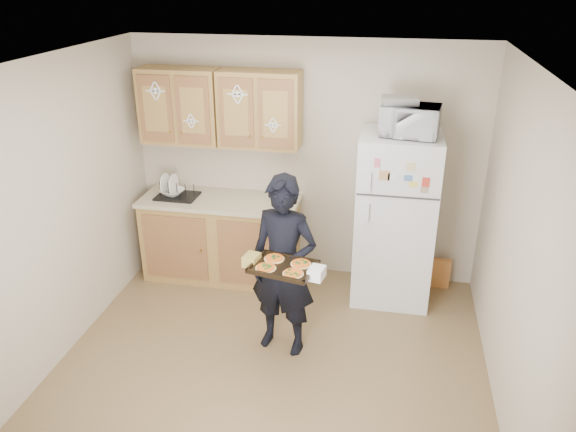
% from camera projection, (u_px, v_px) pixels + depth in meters
% --- Properties ---
extents(floor, '(3.60, 3.60, 0.00)m').
position_uv_depth(floor, '(269.00, 371.00, 4.71)').
color(floor, brown).
rests_on(floor, ground).
extents(ceiling, '(3.60, 3.60, 0.00)m').
position_uv_depth(ceiling, '(264.00, 67.00, 3.69)').
color(ceiling, beige).
rests_on(ceiling, wall_back).
extents(wall_back, '(3.60, 0.04, 2.50)m').
position_uv_depth(wall_back, '(306.00, 162.00, 5.81)').
color(wall_back, '#BDAF99').
rests_on(wall_back, floor).
extents(wall_front, '(3.60, 0.04, 2.50)m').
position_uv_depth(wall_front, '(180.00, 406.00, 2.58)').
color(wall_front, '#BDAF99').
rests_on(wall_front, floor).
extents(wall_left, '(0.04, 3.60, 2.50)m').
position_uv_depth(wall_left, '(49.00, 218.00, 4.51)').
color(wall_left, '#BDAF99').
rests_on(wall_left, floor).
extents(wall_right, '(0.04, 3.60, 2.50)m').
position_uv_depth(wall_right, '(520.00, 259.00, 3.89)').
color(wall_right, '#BDAF99').
rests_on(wall_right, floor).
extents(refrigerator, '(0.75, 0.70, 1.70)m').
position_uv_depth(refrigerator, '(395.00, 219.00, 5.48)').
color(refrigerator, silver).
rests_on(refrigerator, floor).
extents(base_cabinet, '(1.60, 0.60, 0.86)m').
position_uv_depth(base_cabinet, '(222.00, 239.00, 6.01)').
color(base_cabinet, '#936132').
rests_on(base_cabinet, floor).
extents(countertop, '(1.64, 0.64, 0.04)m').
position_uv_depth(countertop, '(220.00, 201.00, 5.82)').
color(countertop, '#C4BB96').
rests_on(countertop, base_cabinet).
extents(upper_cab_left, '(0.80, 0.33, 0.75)m').
position_uv_depth(upper_cab_left, '(181.00, 106.00, 5.63)').
color(upper_cab_left, '#936132').
rests_on(upper_cab_left, wall_back).
extents(upper_cab_right, '(0.80, 0.33, 0.75)m').
position_uv_depth(upper_cab_right, '(260.00, 109.00, 5.49)').
color(upper_cab_right, '#936132').
rests_on(upper_cab_right, wall_back).
extents(cereal_box, '(0.20, 0.07, 0.32)m').
position_uv_depth(cereal_box, '(440.00, 273.00, 5.89)').
color(cereal_box, '#EDA953').
rests_on(cereal_box, floor).
extents(person, '(0.65, 0.49, 1.60)m').
position_uv_depth(person, '(283.00, 267.00, 4.70)').
color(person, black).
rests_on(person, floor).
extents(baking_tray, '(0.55, 0.45, 0.04)m').
position_uv_depth(baking_tray, '(283.00, 268.00, 4.36)').
color(baking_tray, black).
rests_on(baking_tray, person).
extents(pizza_front_left, '(0.16, 0.16, 0.02)m').
position_uv_depth(pizza_front_left, '(266.00, 268.00, 4.33)').
color(pizza_front_left, orange).
rests_on(pizza_front_left, baking_tray).
extents(pizza_front_right, '(0.16, 0.16, 0.02)m').
position_uv_depth(pizza_front_right, '(293.00, 273.00, 4.25)').
color(pizza_front_right, orange).
rests_on(pizza_front_right, baking_tray).
extents(pizza_back_left, '(0.16, 0.16, 0.02)m').
position_uv_depth(pizza_back_left, '(274.00, 258.00, 4.46)').
color(pizza_back_left, orange).
rests_on(pizza_back_left, baking_tray).
extents(pizza_back_right, '(0.16, 0.16, 0.02)m').
position_uv_depth(pizza_back_right, '(301.00, 264.00, 4.38)').
color(pizza_back_right, orange).
rests_on(pizza_back_right, baking_tray).
extents(microwave, '(0.55, 0.41, 0.28)m').
position_uv_depth(microwave, '(410.00, 121.00, 5.02)').
color(microwave, silver).
rests_on(microwave, refrigerator).
extents(foil_pan, '(0.34, 0.26, 0.07)m').
position_uv_depth(foil_pan, '(400.00, 100.00, 5.00)').
color(foil_pan, silver).
rests_on(foil_pan, microwave).
extents(dish_rack, '(0.43, 0.32, 0.17)m').
position_uv_depth(dish_rack, '(177.00, 189.00, 5.83)').
color(dish_rack, black).
rests_on(dish_rack, countertop).
extents(bowl, '(0.30, 0.30, 0.06)m').
position_uv_depth(bowl, '(172.00, 192.00, 5.85)').
color(bowl, white).
rests_on(bowl, dish_rack).
extents(soap_bottle, '(0.10, 0.10, 0.19)m').
position_uv_depth(soap_bottle, '(277.00, 199.00, 5.56)').
color(soap_bottle, silver).
rests_on(soap_bottle, countertop).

